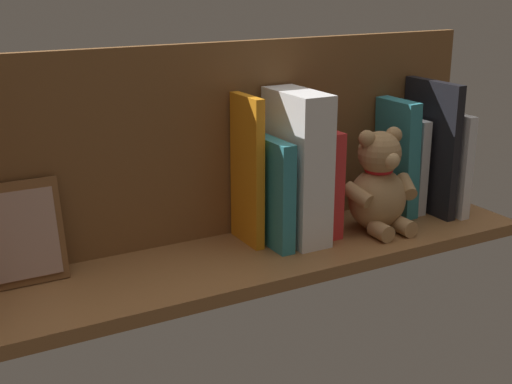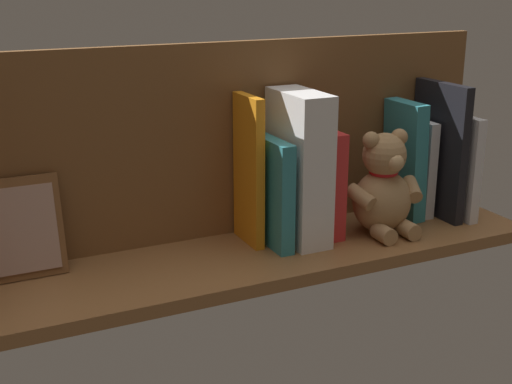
# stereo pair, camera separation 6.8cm
# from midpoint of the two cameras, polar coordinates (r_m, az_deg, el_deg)

# --- Properties ---
(ground_plane) EXTENTS (1.00, 0.25, 0.02)m
(ground_plane) POSITION_cam_midpoint_polar(r_m,az_deg,el_deg) (1.19, -1.64, -5.26)
(ground_plane) COLOR brown
(shelf_back_panel) EXTENTS (1.00, 0.02, 0.34)m
(shelf_back_panel) POSITION_cam_midpoint_polar(r_m,az_deg,el_deg) (1.22, -3.88, 4.21)
(shelf_back_panel) COLOR brown
(shelf_back_panel) RESTS_ON ground_plane
(book_0) EXTENTS (0.02, 0.15, 0.20)m
(book_0) POSITION_cam_midpoint_polar(r_m,az_deg,el_deg) (1.40, 13.56, 2.48)
(book_0) COLOR silver
(book_0) RESTS_ON ground_plane
(book_1) EXTENTS (0.02, 0.14, 0.26)m
(book_1) POSITION_cam_midpoint_polar(r_m,az_deg,el_deg) (1.37, 12.65, 3.56)
(book_1) COLOR black
(book_1) RESTS_ON ground_plane
(book_2) EXTENTS (0.02, 0.09, 0.18)m
(book_2) POSITION_cam_midpoint_polar(r_m,az_deg,el_deg) (1.38, 10.98, 2.21)
(book_2) COLOR silver
(book_2) RESTS_ON ground_plane
(book_3) EXTENTS (0.04, 0.10, 0.22)m
(book_3) POSITION_cam_midpoint_polar(r_m,az_deg,el_deg) (1.35, 10.02, 2.78)
(book_3) COLOR teal
(book_3) RESTS_ON ground_plane
(teddy_bear) EXTENTS (0.15, 0.12, 0.19)m
(teddy_bear) POSITION_cam_midpoint_polar(r_m,az_deg,el_deg) (1.27, 8.49, 0.49)
(teddy_bear) COLOR tan
(teddy_bear) RESTS_ON ground_plane
(book_4) EXTENTS (0.03, 0.12, 0.19)m
(book_4) POSITION_cam_midpoint_polar(r_m,az_deg,el_deg) (1.25, 3.60, 0.95)
(book_4) COLOR red
(book_4) RESTS_ON ground_plane
(dictionary_thick_white) EXTENTS (0.06, 0.14, 0.26)m
(dictionary_thick_white) POSITION_cam_midpoint_polar(r_m,az_deg,el_deg) (1.20, 1.72, 2.07)
(dictionary_thick_white) COLOR white
(dictionary_thick_white) RESTS_ON ground_plane
(book_5) EXTENTS (0.03, 0.14, 0.19)m
(book_5) POSITION_cam_midpoint_polar(r_m,az_deg,el_deg) (1.19, -0.58, 0.05)
(book_5) COLOR teal
(book_5) RESTS_ON ground_plane
(book_6) EXTENTS (0.02, 0.09, 0.26)m
(book_6) POSITION_cam_midpoint_polar(r_m,az_deg,el_deg) (1.18, -2.37, 1.73)
(book_6) COLOR orange
(book_6) RESTS_ON ground_plane
(picture_frame_leaning) EXTENTS (0.12, 0.05, 0.16)m
(picture_frame_leaning) POSITION_cam_midpoint_polar(r_m,az_deg,el_deg) (1.11, -20.25, -3.24)
(picture_frame_leaning) COLOR brown
(picture_frame_leaning) RESTS_ON ground_plane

